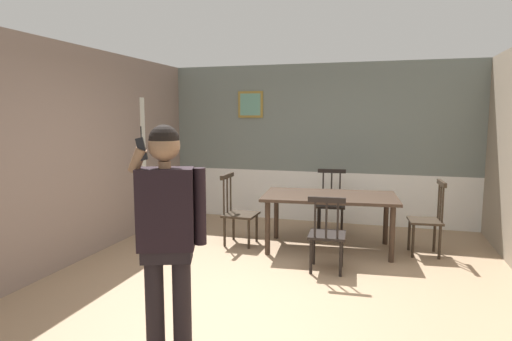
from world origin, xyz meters
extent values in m
plane|color=#9E7F60|center=(0.00, 0.00, 0.00)|extent=(6.82, 6.82, 0.00)
cube|color=slate|center=(0.00, 3.10, 1.77)|extent=(5.28, 0.12, 1.82)
cube|color=white|center=(0.00, 3.11, 0.43)|extent=(5.28, 0.14, 0.86)
cube|color=white|center=(0.00, 3.08, 0.86)|extent=(5.28, 0.05, 0.06)
cube|color=olive|center=(-1.19, 3.03, 2.01)|extent=(0.45, 0.03, 0.46)
cube|color=#619A87|center=(-1.19, 3.01, 2.01)|extent=(0.37, 0.01, 0.38)
cube|color=gray|center=(-2.64, 0.00, 1.34)|extent=(0.12, 6.20, 2.68)
cube|color=silver|center=(-2.60, 1.75, 1.05)|extent=(0.06, 0.12, 2.10)
cube|color=#38281E|center=(0.38, 1.52, 0.73)|extent=(1.85, 1.13, 0.04)
cylinder|color=#38281E|center=(-0.36, 1.06, 0.36)|extent=(0.07, 0.07, 0.71)
cylinder|color=#38281E|center=(1.20, 1.20, 0.36)|extent=(0.07, 0.07, 0.71)
cylinder|color=#38281E|center=(-0.43, 1.84, 0.36)|extent=(0.07, 0.07, 0.71)
cylinder|color=#38281E|center=(1.13, 1.98, 0.36)|extent=(0.07, 0.07, 0.71)
cube|color=black|center=(0.46, 0.68, 0.43)|extent=(0.44, 0.44, 0.03)
cube|color=black|center=(0.47, 0.49, 0.88)|extent=(0.42, 0.06, 0.06)
cylinder|color=black|center=(0.34, 0.49, 0.68)|extent=(0.02, 0.02, 0.47)
cylinder|color=black|center=(0.47, 0.49, 0.68)|extent=(0.02, 0.02, 0.47)
cylinder|color=black|center=(0.60, 0.50, 0.68)|extent=(0.02, 0.02, 0.47)
cylinder|color=black|center=(0.28, 0.84, 0.21)|extent=(0.04, 0.04, 0.41)
cylinder|color=black|center=(0.62, 0.86, 0.21)|extent=(0.04, 0.04, 0.41)
cylinder|color=black|center=(0.30, 0.51, 0.21)|extent=(0.04, 0.04, 0.41)
cylinder|color=black|center=(0.64, 0.52, 0.21)|extent=(0.04, 0.04, 0.41)
cube|color=#2D2319|center=(-0.85, 1.41, 0.43)|extent=(0.46, 0.46, 0.03)
cube|color=#2D2319|center=(-1.05, 1.41, 0.97)|extent=(0.05, 0.45, 0.06)
cylinder|color=#2D2319|center=(-1.05, 1.55, 0.72)|extent=(0.02, 0.02, 0.56)
cylinder|color=#2D2319|center=(-1.05, 1.41, 0.72)|extent=(0.02, 0.02, 0.56)
cylinder|color=#2D2319|center=(-1.05, 1.28, 0.72)|extent=(0.02, 0.02, 0.56)
cylinder|color=#2D2319|center=(-0.66, 1.58, 0.21)|extent=(0.04, 0.04, 0.41)
cylinder|color=#2D2319|center=(-0.67, 1.23, 0.21)|extent=(0.04, 0.04, 0.41)
cylinder|color=#2D2319|center=(-1.02, 1.59, 0.21)|extent=(0.04, 0.04, 0.41)
cylinder|color=#2D2319|center=(-1.03, 1.24, 0.21)|extent=(0.04, 0.04, 0.41)
cube|color=black|center=(0.31, 2.36, 0.44)|extent=(0.47, 0.47, 0.03)
cube|color=black|center=(0.29, 2.56, 0.95)|extent=(0.44, 0.07, 0.06)
cylinder|color=black|center=(0.42, 2.57, 0.72)|extent=(0.02, 0.02, 0.53)
cylinder|color=black|center=(0.29, 2.56, 0.72)|extent=(0.02, 0.02, 0.53)
cylinder|color=black|center=(0.16, 2.55, 0.72)|extent=(0.02, 0.02, 0.53)
cylinder|color=black|center=(0.50, 2.20, 0.21)|extent=(0.04, 0.04, 0.42)
cylinder|color=black|center=(0.15, 2.17, 0.21)|extent=(0.04, 0.04, 0.42)
cylinder|color=black|center=(0.47, 2.55, 0.21)|extent=(0.04, 0.04, 0.42)
cylinder|color=black|center=(0.12, 2.52, 0.21)|extent=(0.04, 0.04, 0.42)
cube|color=#2D2319|center=(1.61, 1.63, 0.45)|extent=(0.44, 0.44, 0.03)
cube|color=#2D2319|center=(1.80, 1.65, 0.96)|extent=(0.08, 0.41, 0.06)
cylinder|color=#2D2319|center=(1.81, 1.53, 0.73)|extent=(0.02, 0.02, 0.52)
cylinder|color=#2D2319|center=(1.80, 1.65, 0.73)|extent=(0.02, 0.02, 0.52)
cylinder|color=#2D2319|center=(1.78, 1.77, 0.73)|extent=(0.02, 0.02, 0.52)
cylinder|color=#2D2319|center=(1.47, 1.46, 0.22)|extent=(0.04, 0.04, 0.44)
cylinder|color=#2D2319|center=(1.44, 1.78, 0.22)|extent=(0.04, 0.04, 0.44)
cylinder|color=#2D2319|center=(1.79, 1.48, 0.22)|extent=(0.04, 0.04, 0.44)
cylinder|color=#2D2319|center=(1.76, 1.81, 0.22)|extent=(0.04, 0.04, 0.44)
cylinder|color=black|center=(-0.36, -1.48, 0.42)|extent=(0.14, 0.14, 0.85)
cylinder|color=black|center=(-0.55, -1.55, 0.42)|extent=(0.14, 0.14, 0.85)
cube|color=black|center=(-0.46, -1.51, 0.82)|extent=(0.41, 0.32, 0.12)
cube|color=black|center=(-0.46, -1.51, 1.14)|extent=(0.46, 0.35, 0.60)
cylinder|color=black|center=(-0.22, -1.43, 1.16)|extent=(0.09, 0.09, 0.57)
cylinder|color=#936B4C|center=(-0.63, -1.59, 1.50)|extent=(0.15, 0.09, 0.20)
cylinder|color=#936B4C|center=(-0.46, -1.51, 1.47)|extent=(0.09, 0.09, 0.05)
sphere|color=#936B4C|center=(-0.46, -1.51, 1.61)|extent=(0.23, 0.23, 0.23)
sphere|color=black|center=(-0.46, -1.51, 1.65)|extent=(0.22, 0.22, 0.22)
cube|color=black|center=(-0.59, -1.59, 1.59)|extent=(0.09, 0.06, 0.17)
cylinder|color=black|center=(-0.59, -1.59, 1.71)|extent=(0.01, 0.01, 0.08)
camera|label=1|loc=(1.04, -4.31, 1.82)|focal=30.49mm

